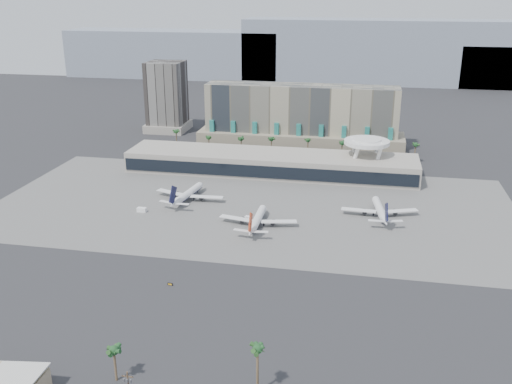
% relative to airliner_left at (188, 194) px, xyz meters
% --- Properties ---
extents(ground, '(900.00, 900.00, 0.00)m').
position_rel_airliner_left_xyz_m(ground, '(34.13, -56.39, -3.38)').
color(ground, '#232326').
rests_on(ground, ground).
extents(apron_pad, '(260.00, 130.00, 0.06)m').
position_rel_airliner_left_xyz_m(apron_pad, '(34.13, -1.39, -3.35)').
color(apron_pad, '#5B5B59').
rests_on(apron_pad, ground).
extents(mountain_ridge, '(680.00, 60.00, 70.00)m').
position_rel_airliner_left_xyz_m(mountain_ridge, '(62.01, 413.61, 26.51)').
color(mountain_ridge, gray).
rests_on(mountain_ridge, ground).
extents(hotel, '(140.00, 30.00, 42.00)m').
position_rel_airliner_left_xyz_m(hotel, '(44.13, 118.02, 13.43)').
color(hotel, tan).
rests_on(hotel, ground).
extents(office_tower, '(30.00, 30.00, 52.00)m').
position_rel_airliner_left_xyz_m(office_tower, '(-60.87, 143.61, 19.56)').
color(office_tower, black).
rests_on(office_tower, ground).
extents(terminal, '(170.00, 32.50, 14.50)m').
position_rel_airliner_left_xyz_m(terminal, '(34.13, 53.45, 3.14)').
color(terminal, '#B8B2A2').
rests_on(terminal, ground).
extents(saucer_structure, '(26.00, 26.00, 21.89)m').
position_rel_airliner_left_xyz_m(saucer_structure, '(89.13, 59.61, 15.08)').
color(saucer_structure, white).
rests_on(saucer_structure, ground).
extents(palm_row, '(157.80, 2.80, 13.10)m').
position_rel_airliner_left_xyz_m(palm_row, '(41.13, 88.61, 7.12)').
color(palm_row, brown).
rests_on(palm_row, ground).
extents(airliner_left, '(37.27, 38.62, 13.39)m').
position_rel_airliner_left_xyz_m(airliner_left, '(0.00, 0.00, 0.00)').
color(airliner_left, white).
rests_on(airliner_left, ground).
extents(airliner_centre, '(36.62, 37.64, 13.01)m').
position_rel_airliner_left_xyz_m(airliner_centre, '(41.56, -26.42, -0.10)').
color(airliner_centre, white).
rests_on(airliner_centre, ground).
extents(airliner_right, '(36.70, 38.03, 13.17)m').
position_rel_airliner_left_xyz_m(airliner_right, '(97.15, -3.63, -0.05)').
color(airliner_right, white).
rests_on(airliner_right, ground).
extents(service_vehicle_a, '(4.58, 2.35, 2.21)m').
position_rel_airliner_left_xyz_m(service_vehicle_a, '(-17.34, -20.19, -2.27)').
color(service_vehicle_a, white).
rests_on(service_vehicle_a, ground).
extents(service_vehicle_b, '(3.69, 2.70, 1.70)m').
position_rel_airliner_left_xyz_m(service_vehicle_b, '(36.01, -19.89, -2.52)').
color(service_vehicle_b, white).
rests_on(service_vehicle_b, ground).
extents(taxiway_sign, '(2.10, 0.59, 0.94)m').
position_rel_airliner_left_xyz_m(taxiway_sign, '(20.43, -87.31, -2.91)').
color(taxiway_sign, black).
rests_on(taxiway_sign, ground).
extents(near_palm_a, '(6.00, 6.00, 11.23)m').
position_rel_airliner_left_xyz_m(near_palm_a, '(23.51, -141.70, 5.03)').
color(near_palm_a, brown).
rests_on(near_palm_a, ground).
extents(near_palm_b, '(6.00, 6.00, 15.29)m').
position_rel_airliner_left_xyz_m(near_palm_b, '(63.27, -139.09, 9.00)').
color(near_palm_b, brown).
rests_on(near_palm_b, ground).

